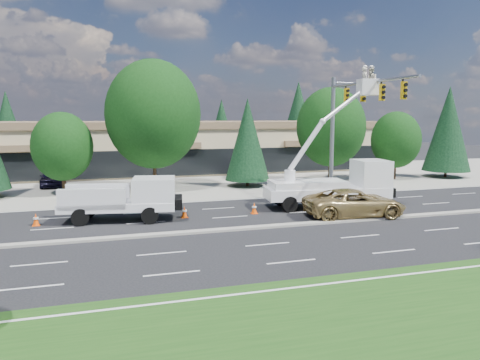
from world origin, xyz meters
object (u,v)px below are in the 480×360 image
object	(u,v)px
utility_pickup	(127,203)
minivan	(355,203)
signal_mast	(347,116)
bucket_truck	(339,178)

from	to	relation	value
utility_pickup	minivan	size ratio (longest dim) A/B	1.12
signal_mast	minivan	bearing A→B (deg)	-115.22
utility_pickup	minivan	bearing A→B (deg)	-2.79
signal_mast	utility_pickup	world-z (taller)	signal_mast
signal_mast	minivan	distance (m)	8.43
signal_mast	minivan	xyz separation A→B (m)	(-2.82, -5.99, -5.21)
bucket_truck	signal_mast	bearing A→B (deg)	60.50
minivan	bucket_truck	bearing A→B (deg)	-5.10
utility_pickup	bucket_truck	distance (m)	13.81
utility_pickup	signal_mast	bearing A→B (deg)	20.67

